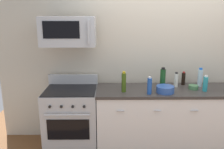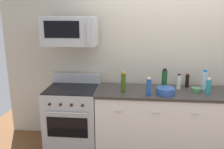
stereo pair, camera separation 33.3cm
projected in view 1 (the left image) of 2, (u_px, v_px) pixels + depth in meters
The scene contains 14 objects.
ground_plane at pixel (167, 146), 3.68m from camera, with size 6.30×6.30×0.00m, color brown.
back_wall at pixel (166, 55), 3.74m from camera, with size 5.25×0.10×2.70m, color beige.
counter_unit at pixel (169, 118), 3.57m from camera, with size 2.16×0.66×0.92m.
range_oven at pixel (72, 118), 3.55m from camera, with size 0.76×0.69×1.07m.
microwave at pixel (68, 31), 3.27m from camera, with size 0.74×0.44×0.40m.
bottle_soda_blue at pixel (150, 86), 3.22m from camera, with size 0.06×0.06×0.25m.
bottle_olive_oil at pixel (124, 82), 3.30m from camera, with size 0.06×0.06×0.29m.
bottle_vinegar_white at pixel (176, 80), 3.54m from camera, with size 0.06×0.06×0.22m.
bottle_dish_soap at pixel (205, 84), 3.34m from camera, with size 0.07×0.07×0.23m.
bottle_wine_green at pixel (163, 79), 3.46m from camera, with size 0.08×0.08×0.31m.
bottle_soy_sauce_dark at pixel (183, 79), 3.64m from camera, with size 0.06×0.06×0.21m.
bottle_water_clear at pixel (200, 78), 3.55m from camera, with size 0.07×0.07×0.29m.
bowl_blue_mixing at pixel (165, 89), 3.30m from camera, with size 0.25×0.25×0.09m.
bowl_green_glaze at pixel (193, 87), 3.45m from camera, with size 0.14×0.14×0.06m.
Camera 1 is at (-0.89, -3.28, 2.00)m, focal length 38.13 mm.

